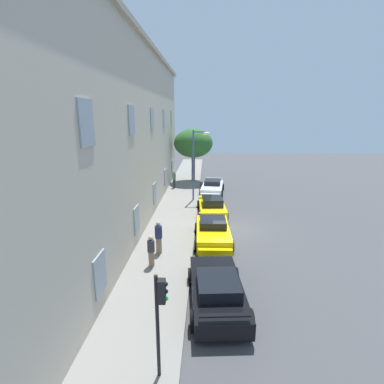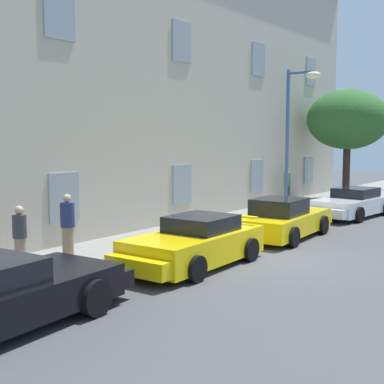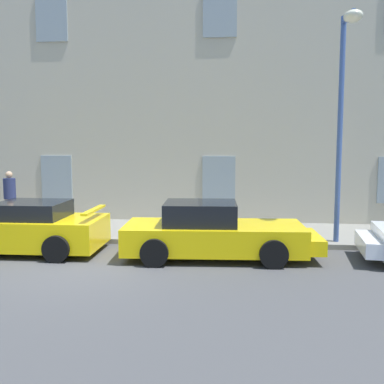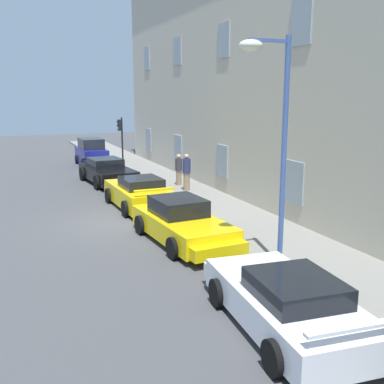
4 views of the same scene
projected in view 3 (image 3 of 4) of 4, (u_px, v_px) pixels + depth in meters
The scene contains 7 objects.
ground_plane at pixel (79, 268), 10.19m from camera, with size 80.00×80.00×0.00m, color #444447.
sidewalk at pixel (125, 231), 14.14m from camera, with size 60.00×3.18×0.14m, color gray.
building_facade at pixel (145, 57), 16.57m from camera, with size 35.48×3.55×11.81m.
sportscar_yellow_flank at pixel (16, 229), 11.67m from camera, with size 4.61×2.23×1.30m.
sportscar_white_middle at pixel (219, 234), 11.07m from camera, with size 4.83×2.29×1.37m.
street_lamp at pixel (345, 87), 11.42m from camera, with size 0.44×1.42×5.90m.
pedestrian_strolling at pixel (10, 198), 14.66m from camera, with size 0.52×0.52×1.75m.
Camera 3 is at (3.68, -9.58, 2.82)m, focal length 42.37 mm.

